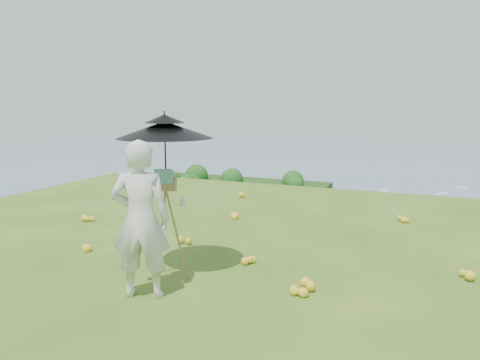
% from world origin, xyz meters
% --- Properties ---
extents(ground, '(14.00, 14.00, 0.00)m').
position_xyz_m(ground, '(0.00, 0.00, 0.00)').
color(ground, '#3B661D').
rests_on(ground, ground).
extents(shoreline_tier, '(170.00, 28.00, 8.00)m').
position_xyz_m(shoreline_tier, '(0.00, 75.00, -36.00)').
color(shoreline_tier, '#696354').
rests_on(shoreline_tier, bay_water).
extents(bay_water, '(700.00, 700.00, 0.00)m').
position_xyz_m(bay_water, '(0.00, 240.00, -34.00)').
color(bay_water, slate).
rests_on(bay_water, ground).
extents(peninsula, '(90.00, 60.00, 12.00)m').
position_xyz_m(peninsula, '(-75.00, 155.00, -29.00)').
color(peninsula, '#153D10').
rests_on(peninsula, bay_water).
extents(slope_trees, '(110.00, 50.00, 6.00)m').
position_xyz_m(slope_trees, '(0.00, 35.00, -15.00)').
color(slope_trees, '#234C16').
rests_on(slope_trees, forest_slope).
extents(harbor_town, '(110.00, 22.00, 5.00)m').
position_xyz_m(harbor_town, '(0.00, 75.00, -29.50)').
color(harbor_town, silver).
rests_on(harbor_town, shoreline_tier).
extents(moored_boats, '(140.00, 140.00, 0.70)m').
position_xyz_m(moored_boats, '(-12.50, 161.00, -33.65)').
color(moored_boats, white).
rests_on(moored_boats, bay_water).
extents(wildflowers, '(10.00, 10.50, 0.12)m').
position_xyz_m(wildflowers, '(0.00, 0.25, 0.06)').
color(wildflowers, yellow).
rests_on(wildflowers, ground).
extents(painter, '(0.81, 0.67, 1.89)m').
position_xyz_m(painter, '(-0.24, -1.14, 0.94)').
color(painter, silver).
rests_on(painter, ground).
extents(field_easel, '(0.68, 0.68, 1.47)m').
position_xyz_m(field_easel, '(-0.27, -0.53, 0.74)').
color(field_easel, olive).
rests_on(field_easel, ground).
extents(sun_umbrella, '(1.53, 1.53, 0.99)m').
position_xyz_m(sun_umbrella, '(-0.28, -0.50, 1.71)').
color(sun_umbrella, black).
rests_on(sun_umbrella, field_easel).
extents(painter_cap, '(0.23, 0.26, 0.10)m').
position_xyz_m(painter_cap, '(-0.24, -1.14, 1.83)').
color(painter_cap, '#C66C7B').
rests_on(painter_cap, painter).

